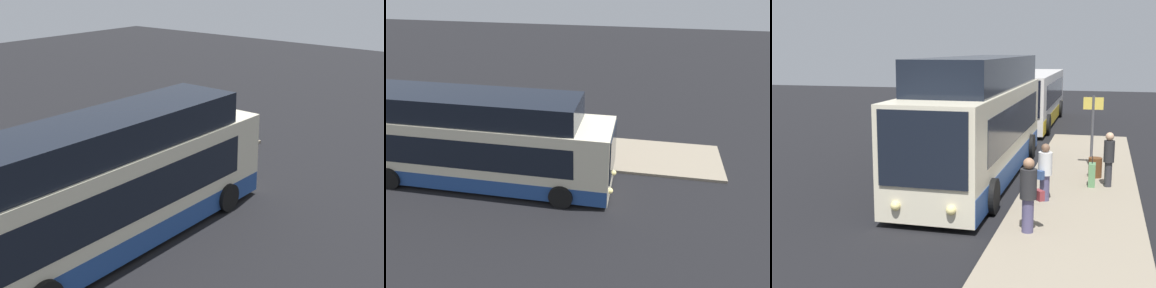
# 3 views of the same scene
# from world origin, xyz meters

# --- Properties ---
(ground) EXTENTS (80.00, 80.00, 0.00)m
(ground) POSITION_xyz_m (0.00, 0.00, 0.00)
(ground) COLOR black
(platform) EXTENTS (20.00, 3.41, 0.13)m
(platform) POSITION_xyz_m (0.00, 3.31, 0.06)
(platform) COLOR gray
(platform) RESTS_ON ground
(bus_lead) EXTENTS (11.69, 2.81, 4.05)m
(bus_lead) POSITION_xyz_m (-0.86, -0.12, 1.80)
(bus_lead) COLOR beige
(bus_lead) RESTS_ON ground
(passenger_boarding) EXTENTS (0.35, 0.35, 1.69)m
(passenger_boarding) POSITION_xyz_m (-0.08, 4.11, 1.06)
(passenger_boarding) COLOR #2D2D33
(passenger_boarding) RESTS_ON platform
(passenger_waiting) EXTENTS (0.62, 0.64, 1.76)m
(passenger_waiting) POSITION_xyz_m (4.68, 2.32, 1.07)
(passenger_waiting) COLOR #4C476B
(passenger_waiting) RESTS_ON platform
(passenger_with_bags) EXTENTS (0.65, 0.55, 1.62)m
(passenger_with_bags) POSITION_xyz_m (1.96, 2.39, 0.99)
(passenger_with_bags) COLOR #4C476B
(passenger_with_bags) RESTS_ON platform
(suitcase) EXTENTS (0.43, 0.20, 0.95)m
(suitcase) POSITION_xyz_m (-0.00, 3.63, 0.48)
(suitcase) COLOR #598C59
(suitcase) RESTS_ON platform
(sign_post) EXTENTS (0.10, 0.69, 2.56)m
(sign_post) POSITION_xyz_m (-2.76, 3.54, 1.73)
(sign_post) COLOR #4C4C51
(sign_post) RESTS_ON platform
(trash_bin) EXTENTS (0.44, 0.44, 0.65)m
(trash_bin) POSITION_xyz_m (-1.24, 3.71, 0.45)
(trash_bin) COLOR #593319
(trash_bin) RESTS_ON platform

